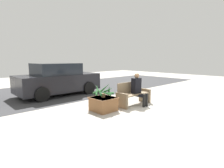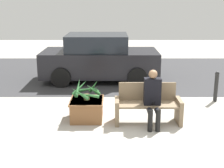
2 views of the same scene
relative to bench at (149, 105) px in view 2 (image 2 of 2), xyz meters
name	(u,v)px [view 2 (image 2 of 2)]	position (x,y,z in m)	size (l,w,h in m)	color
ground_plane	(159,128)	(0.19, -0.38, -0.40)	(30.00, 30.00, 0.00)	#ADA89E
road_surface	(139,73)	(0.19, 4.85, -0.40)	(20.00, 6.00, 0.01)	#38383A
bench	(149,105)	(0.00, 0.00, 0.00)	(1.48, 0.55, 0.88)	#7A664C
person_seated	(154,96)	(0.08, -0.19, 0.27)	(0.37, 0.60, 1.24)	black
planter_box	(88,109)	(-1.39, 0.17, -0.15)	(0.76, 0.81, 0.47)	brown
potted_plant	(88,90)	(-1.37, 0.16, 0.30)	(0.70, 0.72, 0.50)	brown
parked_car	(100,58)	(-1.24, 3.80, 0.36)	(3.88, 1.98, 1.57)	black
bollard_post	(217,86)	(2.02, 1.48, 0.04)	(0.11, 0.11, 0.83)	black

